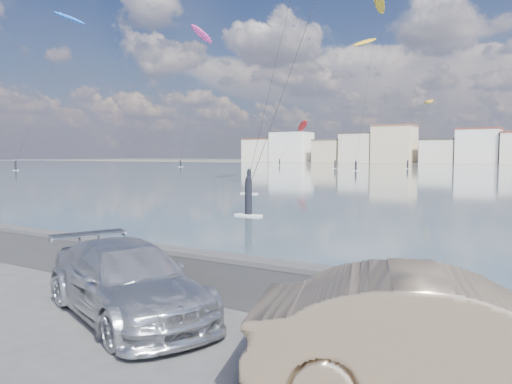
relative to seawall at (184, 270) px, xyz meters
The scene contains 10 objects.
ground 2.76m from the seawall, 90.00° to the right, with size 700.00×700.00×0.00m, color #333335.
seawall is the anchor object (origin of this frame).
car_silver 1.58m from the seawall, 90.58° to the right, with size 1.92×4.72×1.37m, color silver.
car_champagne 6.02m from the seawall, 17.36° to the right, with size 1.69×4.84×1.59m, color tan.
kitesurfer_1 122.78m from the seawall, 108.58° to the left, with size 5.15×20.50×33.13m.
kitesurfer_2 117.07m from the seawall, 101.12° to the left, with size 4.58×14.31×16.83m.
kitesurfer_4 100.46m from the seawall, 106.55° to the left, with size 4.04×11.77×35.64m.
kitesurfer_5 108.14m from the seawall, 143.86° to the left, with size 7.93×13.98×33.71m.
kitesurfer_7 148.35m from the seawall, 116.23° to the left, with size 6.58×13.66×14.38m.
kitesurfer_12 133.95m from the seawall, 128.41° to the left, with size 4.79×15.34×38.88m.
Camera 1 is at (6.90, -5.28, 3.01)m, focal length 35.00 mm.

